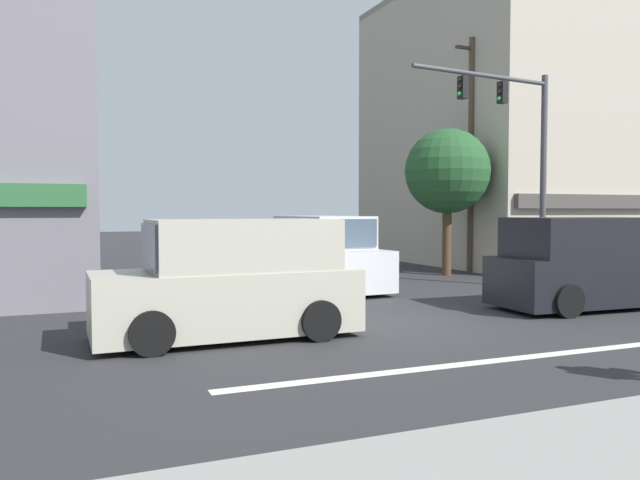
# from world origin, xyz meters

# --- Properties ---
(ground_plane) EXTENTS (120.00, 120.00, 0.00)m
(ground_plane) POSITION_xyz_m (0.00, 0.00, 0.00)
(ground_plane) COLOR #2B2B2D
(lane_marking_stripe) EXTENTS (9.00, 0.24, 0.01)m
(lane_marking_stripe) POSITION_xyz_m (0.00, -3.50, 0.00)
(lane_marking_stripe) COLOR silver
(lane_marking_stripe) RESTS_ON ground
(building_right_corner) EXTENTS (10.60, 11.74, 12.03)m
(building_right_corner) POSITION_xyz_m (13.07, 11.75, 6.01)
(building_right_corner) COLOR #B7AD99
(building_right_corner) RESTS_ON ground
(street_tree) EXTENTS (2.97, 2.97, 5.14)m
(street_tree) POSITION_xyz_m (6.29, 7.39, 3.63)
(street_tree) COLOR #4C3823
(street_tree) RESTS_ON ground
(utility_pole_far_right) EXTENTS (1.40, 0.22, 8.57)m
(utility_pole_far_right) POSITION_xyz_m (7.72, 8.02, 4.43)
(utility_pole_far_right) COLOR brown
(utility_pole_far_right) RESTS_ON ground
(traffic_light_mast) EXTENTS (4.86, 0.71, 6.20)m
(traffic_light_mast) POSITION_xyz_m (5.90, 3.21, 4.18)
(traffic_light_mast) COLOR #47474C
(traffic_light_mast) RESTS_ON ground
(van_crossing_center) EXTENTS (2.29, 4.72, 2.11)m
(van_crossing_center) POSITION_xyz_m (0.84, 5.40, 1.01)
(van_crossing_center) COLOR silver
(van_crossing_center) RESTS_ON ground
(van_crossing_leftbound) EXTENTS (4.62, 2.08, 2.11)m
(van_crossing_leftbound) POSITION_xyz_m (-3.39, -0.29, 1.01)
(van_crossing_leftbound) COLOR #B7B29E
(van_crossing_leftbound) RESTS_ON ground
(van_waiting_far) EXTENTS (4.67, 2.18, 2.11)m
(van_waiting_far) POSITION_xyz_m (5.06, -0.14, 1.01)
(van_waiting_far) COLOR black
(van_waiting_far) RESTS_ON ground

